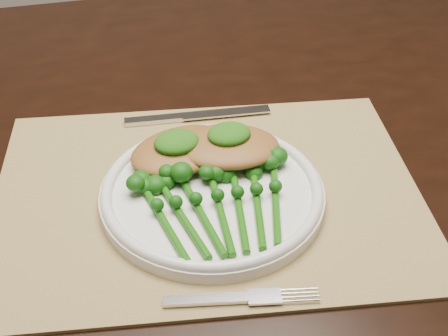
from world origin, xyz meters
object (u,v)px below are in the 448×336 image
object	(u,v)px
placemat	(208,194)
broccolini_bundle	(221,213)
dinner_plate	(212,192)
chicken_fillet_left	(183,150)
dining_table	(221,303)

from	to	relation	value
placemat	broccolini_bundle	distance (m)	0.06
dinner_plate	chicken_fillet_left	size ratio (longest dim) A/B	1.96
dining_table	broccolini_bundle	bearing A→B (deg)	-103.02
dining_table	placemat	size ratio (longest dim) A/B	3.49
chicken_fillet_left	dinner_plate	bearing A→B (deg)	-86.86
dining_table	chicken_fillet_left	size ratio (longest dim) A/B	13.21
placemat	broccolini_bundle	bearing A→B (deg)	-80.60
placemat	broccolini_bundle	size ratio (longest dim) A/B	2.72
dining_table	chicken_fillet_left	xyz separation A→B (m)	(-0.08, -0.08, 0.40)
broccolini_bundle	chicken_fillet_left	bearing A→B (deg)	100.68
placemat	dinner_plate	world-z (taller)	dinner_plate
placemat	chicken_fillet_left	world-z (taller)	chicken_fillet_left
dining_table	dinner_plate	world-z (taller)	dinner_plate
placemat	broccolini_bundle	xyz separation A→B (m)	(-0.00, -0.06, 0.02)
placemat	chicken_fillet_left	xyz separation A→B (m)	(-0.01, 0.05, 0.03)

